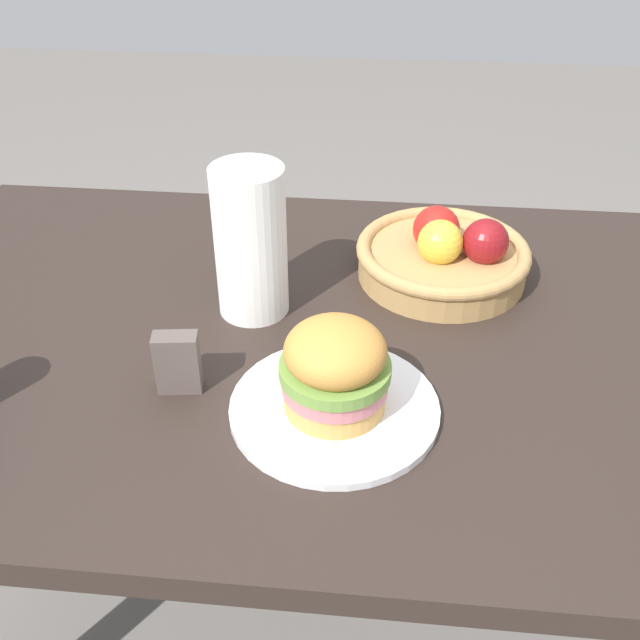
{
  "coord_description": "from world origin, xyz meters",
  "views": [
    {
      "loc": [
        0.11,
        -0.91,
        1.43
      ],
      "look_at": [
        0.02,
        -0.05,
        0.81
      ],
      "focal_mm": 41.75,
      "sensor_mm": 36.0,
      "label": 1
    }
  ],
  "objects_px": {
    "paper_towel_roll": "(250,243)",
    "napkin_holder": "(178,363)",
    "sandwich": "(335,368)",
    "fruit_basket": "(444,255)",
    "plate": "(334,408)"
  },
  "relations": [
    {
      "from": "fruit_basket",
      "to": "napkin_holder",
      "type": "relative_size",
      "value": 3.22
    },
    {
      "from": "napkin_holder",
      "to": "paper_towel_roll",
      "type": "bearing_deg",
      "value": 63.78
    },
    {
      "from": "sandwich",
      "to": "paper_towel_roll",
      "type": "bearing_deg",
      "value": 122.74
    },
    {
      "from": "plate",
      "to": "paper_towel_roll",
      "type": "height_order",
      "value": "paper_towel_roll"
    },
    {
      "from": "sandwich",
      "to": "paper_towel_roll",
      "type": "xyz_separation_m",
      "value": [
        -0.15,
        0.23,
        0.05
      ]
    },
    {
      "from": "paper_towel_roll",
      "to": "napkin_holder",
      "type": "relative_size",
      "value": 2.67
    },
    {
      "from": "plate",
      "to": "sandwich",
      "type": "bearing_deg",
      "value": 0.0
    },
    {
      "from": "napkin_holder",
      "to": "plate",
      "type": "bearing_deg",
      "value": -14.68
    },
    {
      "from": "paper_towel_roll",
      "to": "napkin_holder",
      "type": "distance_m",
      "value": 0.23
    },
    {
      "from": "plate",
      "to": "fruit_basket",
      "type": "height_order",
      "value": "fruit_basket"
    },
    {
      "from": "fruit_basket",
      "to": "napkin_holder",
      "type": "distance_m",
      "value": 0.49
    },
    {
      "from": "sandwich",
      "to": "fruit_basket",
      "type": "relative_size",
      "value": 0.5
    },
    {
      "from": "fruit_basket",
      "to": "napkin_holder",
      "type": "height_order",
      "value": "fruit_basket"
    },
    {
      "from": "paper_towel_roll",
      "to": "fruit_basket",
      "type": "bearing_deg",
      "value": 22.64
    },
    {
      "from": "plate",
      "to": "sandwich",
      "type": "distance_m",
      "value": 0.07
    }
  ]
}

